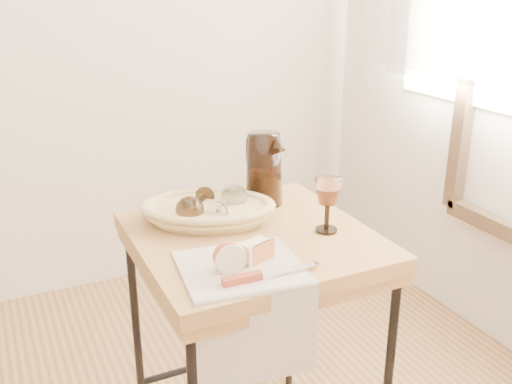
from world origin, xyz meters
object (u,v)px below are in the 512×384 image
side_table (253,355)px  bread_basket (209,212)px  apple_half (229,255)px  goblet_lying_a (197,204)px  goblet_lying_b (227,203)px  tea_towel (241,267)px  table_knife (268,273)px  wine_goblet (327,205)px  pitcher (264,169)px

side_table → bread_basket: 0.42m
side_table → apple_half: size_ratio=9.90×
goblet_lying_a → side_table: bearing=79.6°
goblet_lying_b → tea_towel: bearing=-149.2°
side_table → table_knife: table_knife is taller
side_table → wine_goblet: wine_goblet is taller
goblet_lying_a → goblet_lying_b: (0.07, -0.03, 0.00)m
pitcher → apple_half: pitcher is taller
goblet_lying_a → pitcher: size_ratio=0.49×
pitcher → table_knife: pitcher is taller
wine_goblet → apple_half: 0.33m
side_table → goblet_lying_b: goblet_lying_b is taller
side_table → tea_towel: bearing=-123.2°
side_table → goblet_lying_a: 0.46m
tea_towel → wine_goblet: bearing=25.1°
side_table → bread_basket: bread_basket is taller
side_table → bread_basket: bearing=120.6°
goblet_lying_a → table_knife: bearing=47.6°
goblet_lying_b → pitcher: (0.15, 0.07, 0.05)m
goblet_lying_b → apple_half: goblet_lying_b is taller
tea_towel → goblet_lying_a: goblet_lying_a is taller
apple_half → goblet_lying_b: bearing=79.4°
goblet_lying_b → table_knife: 0.34m
tea_towel → pitcher: 0.42m
bread_basket → goblet_lying_a: size_ratio=2.60×
apple_half → table_knife: size_ratio=0.33×
goblet_lying_b → pitcher: size_ratio=0.49×
apple_half → bread_basket: bearing=89.3°
goblet_lying_b → apple_half: (-0.11, -0.27, -0.01)m
pitcher → wine_goblet: (0.06, -0.25, -0.03)m
pitcher → wine_goblet: bearing=-59.3°
pitcher → table_knife: (-0.19, -0.41, -0.09)m
apple_half → table_knife: (0.06, -0.07, -0.03)m
bread_basket → apple_half: (-0.06, -0.29, 0.01)m
wine_goblet → apple_half: size_ratio=1.94×
bread_basket → table_knife: (0.00, -0.35, -0.01)m
tea_towel → bread_basket: bread_basket is taller
bread_basket → goblet_lying_a: 0.04m
goblet_lying_b → goblet_lying_a: bearing=113.8°
wine_goblet → apple_half: wine_goblet is taller
tea_towel → bread_basket: (0.03, 0.28, 0.02)m
wine_goblet → table_knife: (-0.25, -0.16, -0.06)m
pitcher → goblet_lying_b: bearing=-135.4°
goblet_lying_a → pitcher: pitcher is taller
goblet_lying_a → tea_towel: bearing=42.3°
pitcher → wine_goblet: size_ratio=1.70×
goblet_lying_b → table_knife: goblet_lying_b is taller
goblet_lying_b → wine_goblet: 0.27m
side_table → goblet_lying_a: bearing=126.4°
wine_goblet → table_knife: 0.30m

